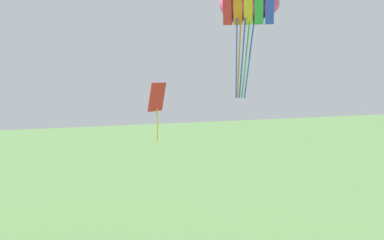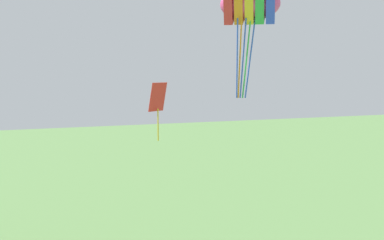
% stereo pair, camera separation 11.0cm
% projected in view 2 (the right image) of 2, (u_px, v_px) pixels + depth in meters
% --- Properties ---
extents(kite_rainbow_parafoil, '(2.78, 2.54, 4.39)m').
position_uv_depth(kite_rainbow_parafoil, '(250.00, 4.00, 16.26)').
color(kite_rainbow_parafoil, '#E54C8C').
extents(kite_red_diamond, '(0.85, 0.67, 2.34)m').
position_uv_depth(kite_red_diamond, '(158.00, 101.00, 17.02)').
color(kite_red_diamond, red).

